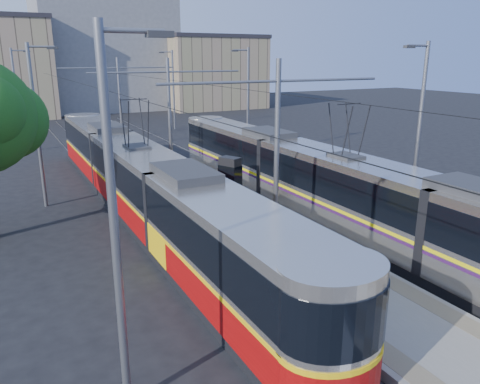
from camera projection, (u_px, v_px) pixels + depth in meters
ground at (440, 356)px, 11.93m from camera, size 160.00×160.00×0.00m
platform at (190, 189)px, 26.34m from camera, size 4.00×50.00×0.30m
tactile_strip_left at (166, 190)px, 25.65m from camera, size 0.70×50.00×0.01m
tactile_strip_right at (214, 184)px, 26.94m from camera, size 0.70×50.00×0.01m
rails at (190, 192)px, 26.38m from camera, size 8.71×70.00×0.03m
tram_left at (139, 181)px, 22.10m from camera, size 2.43×30.70×5.50m
tram_right at (344, 190)px, 20.05m from camera, size 2.43×31.33×5.50m
catenary at (210, 117)px, 22.70m from camera, size 9.20×70.00×7.00m
street_lamps at (164, 110)px, 28.62m from camera, size 15.18×38.22×8.00m
shelter at (230, 179)px, 23.20m from camera, size 1.02×1.22×2.31m
building_centre at (105, 50)px, 66.71m from camera, size 18.36×14.28×16.53m
building_right at (212, 72)px, 68.73m from camera, size 14.28×10.20×10.35m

